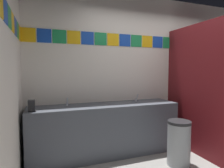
% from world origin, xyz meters
% --- Properties ---
extents(wall_back, '(4.38, 0.09, 2.77)m').
position_xyz_m(wall_back, '(0.00, 1.49, 1.39)').
color(wall_back, silver).
rests_on(wall_back, ground_plane).
extents(vanity_counter, '(2.43, 0.56, 0.84)m').
position_xyz_m(vanity_counter, '(-0.92, 1.17, 0.43)').
color(vanity_counter, '#4C515B').
rests_on(vanity_counter, ground_plane).
extents(faucet_left, '(0.04, 0.10, 0.14)m').
position_xyz_m(faucet_left, '(-1.53, 1.26, 0.89)').
color(faucet_left, silver).
rests_on(faucet_left, vanity_counter).
extents(faucet_right, '(0.04, 0.10, 0.14)m').
position_xyz_m(faucet_right, '(-0.31, 1.26, 0.89)').
color(faucet_right, silver).
rests_on(faucet_right, vanity_counter).
extents(soap_dispenser, '(0.09, 0.09, 0.16)m').
position_xyz_m(soap_dispenser, '(-2.03, 1.01, 0.92)').
color(soap_dispenser, black).
rests_on(soap_dispenser, vanity_counter).
extents(stall_divider, '(0.92, 1.32, 2.16)m').
position_xyz_m(stall_divider, '(0.69, 0.54, 1.08)').
color(stall_divider, maroon).
rests_on(stall_divider, ground_plane).
extents(toilet, '(0.39, 0.49, 0.74)m').
position_xyz_m(toilet, '(1.09, 0.98, 0.30)').
color(toilet, white).
rests_on(toilet, ground_plane).
extents(trash_bin, '(0.34, 0.34, 0.66)m').
position_xyz_m(trash_bin, '(-0.01, 0.48, 0.33)').
color(trash_bin, '#999EA3').
rests_on(trash_bin, ground_plane).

